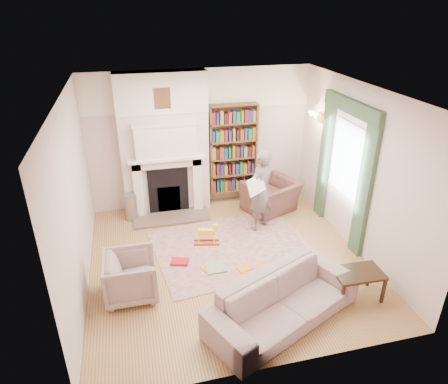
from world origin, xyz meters
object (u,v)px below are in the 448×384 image
object	(u,v)px
sofa	(284,301)
bookcase	(233,149)
paraffin_heater	(131,207)
armchair_reading	(271,196)
rocking_horse	(206,234)
coffee_table	(356,284)
armchair_left	(131,276)
man_reading	(260,191)

from	to	relation	value
sofa	bookcase	bearing A→B (deg)	61.11
sofa	paraffin_heater	size ratio (longest dim) A/B	4.02
bookcase	sofa	xyz separation A→B (m)	(-0.26, -3.65, -0.85)
bookcase	armchair_reading	bearing A→B (deg)	-45.88
sofa	rocking_horse	size ratio (longest dim) A/B	4.86
bookcase	rocking_horse	xyz separation A→B (m)	(-0.90, -1.57, -0.97)
armchair_reading	sofa	size ratio (longest dim) A/B	0.45
paraffin_heater	rocking_horse	world-z (taller)	paraffin_heater
coffee_table	armchair_left	bearing A→B (deg)	167.15
bookcase	armchair_left	world-z (taller)	bookcase
bookcase	rocking_horse	world-z (taller)	bookcase
armchair_reading	paraffin_heater	xyz separation A→B (m)	(-2.80, 0.30, -0.05)
coffee_table	paraffin_heater	bearing A→B (deg)	136.47
sofa	rocking_horse	world-z (taller)	sofa
sofa	paraffin_heater	bearing A→B (deg)	95.13
coffee_table	rocking_horse	xyz separation A→B (m)	(-1.84, 1.91, -0.02)
man_reading	bookcase	bearing A→B (deg)	-116.45
paraffin_heater	coffee_table	bearing A→B (deg)	-45.21
armchair_reading	bookcase	bearing A→B (deg)	-69.00
armchair_left	rocking_horse	bearing A→B (deg)	-50.75
man_reading	rocking_horse	bearing A→B (deg)	-18.75
armchair_left	coffee_table	xyz separation A→B (m)	(3.18, -0.82, -0.12)
paraffin_heater	armchair_reading	bearing A→B (deg)	-6.17
bookcase	armchair_left	xyz separation A→B (m)	(-2.24, -2.65, -0.83)
man_reading	rocking_horse	world-z (taller)	man_reading
bookcase	armchair_left	bearing A→B (deg)	-130.12
bookcase	man_reading	size ratio (longest dim) A/B	1.17
sofa	paraffin_heater	distance (m)	3.80
man_reading	paraffin_heater	xyz separation A→B (m)	(-2.35, 0.90, -0.52)
coffee_table	rocking_horse	bearing A→B (deg)	135.64
armchair_left	coffee_table	distance (m)	3.28
bookcase	armchair_reading	distance (m)	1.25
man_reading	paraffin_heater	bearing A→B (deg)	-55.93
sofa	coffee_table	distance (m)	1.22
coffee_table	rocking_horse	distance (m)	2.65
armchair_left	paraffin_heater	bearing A→B (deg)	-1.66
bookcase	sofa	distance (m)	3.76
man_reading	rocking_horse	distance (m)	1.27
armchair_reading	sofa	xyz separation A→B (m)	(-0.90, -3.00, -0.00)
armchair_left	paraffin_heater	size ratio (longest dim) A/B	1.37
man_reading	paraffin_heater	distance (m)	2.57
armchair_left	paraffin_heater	world-z (taller)	armchair_left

